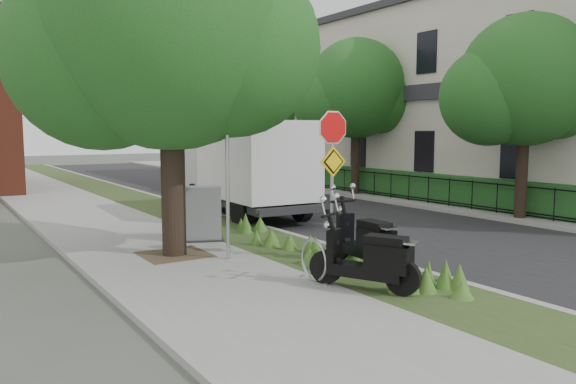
% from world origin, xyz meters
% --- Properties ---
extents(ground, '(120.00, 120.00, 0.00)m').
position_xyz_m(ground, '(0.00, 0.00, 0.00)').
color(ground, '#4C5147').
rests_on(ground, ground).
extents(sidewalk_near, '(3.50, 60.00, 0.12)m').
position_xyz_m(sidewalk_near, '(-4.25, 10.00, 0.06)').
color(sidewalk_near, gray).
rests_on(sidewalk_near, ground).
extents(verge, '(2.00, 60.00, 0.12)m').
position_xyz_m(verge, '(-1.50, 10.00, 0.06)').
color(verge, '#28421C').
rests_on(verge, ground).
extents(kerb_near, '(0.20, 60.00, 0.13)m').
position_xyz_m(kerb_near, '(-0.50, 10.00, 0.07)').
color(kerb_near, '#9E9991').
rests_on(kerb_near, ground).
extents(road, '(7.00, 60.00, 0.01)m').
position_xyz_m(road, '(3.00, 10.00, 0.01)').
color(road, black).
rests_on(road, ground).
extents(kerb_far, '(0.20, 60.00, 0.13)m').
position_xyz_m(kerb_far, '(6.50, 10.00, 0.07)').
color(kerb_far, '#9E9991').
rests_on(kerb_far, ground).
extents(footpath_far, '(3.20, 60.00, 0.12)m').
position_xyz_m(footpath_far, '(8.20, 10.00, 0.06)').
color(footpath_far, gray).
rests_on(footpath_far, ground).
extents(street_tree_main, '(6.21, 5.54, 7.66)m').
position_xyz_m(street_tree_main, '(-4.08, 2.86, 4.80)').
color(street_tree_main, black).
rests_on(street_tree_main, ground).
extents(bare_post, '(0.08, 0.08, 4.00)m').
position_xyz_m(bare_post, '(-3.20, 1.80, 2.12)').
color(bare_post, '#A5A8AD').
rests_on(bare_post, ground).
extents(bike_hoop, '(0.06, 0.78, 0.77)m').
position_xyz_m(bike_hoop, '(-2.70, -0.60, 0.50)').
color(bike_hoop, '#A5A8AD').
rests_on(bike_hoop, ground).
extents(sign_assembly, '(0.94, 0.08, 3.22)m').
position_xyz_m(sign_assembly, '(-1.40, 0.58, 2.33)').
color(sign_assembly, '#A5A8AD').
rests_on(sign_assembly, ground).
extents(fence_far, '(0.04, 24.00, 1.00)m').
position_xyz_m(fence_far, '(7.20, 10.00, 0.67)').
color(fence_far, black).
rests_on(fence_far, ground).
extents(hedge_far, '(1.00, 24.00, 1.10)m').
position_xyz_m(hedge_far, '(7.90, 10.00, 0.67)').
color(hedge_far, '#19481C').
rests_on(hedge_far, footpath_far).
extents(terrace_houses, '(7.40, 26.40, 8.20)m').
position_xyz_m(terrace_houses, '(11.49, 10.00, 4.16)').
color(terrace_houses, beige).
rests_on(terrace_houses, ground).
extents(far_tree_a, '(4.60, 4.10, 6.22)m').
position_xyz_m(far_tree_a, '(6.94, 2.05, 4.13)').
color(far_tree_a, black).
rests_on(far_tree_a, ground).
extents(far_tree_b, '(4.83, 4.31, 6.56)m').
position_xyz_m(far_tree_b, '(6.94, 10.05, 4.37)').
color(far_tree_b, black).
rests_on(far_tree_b, ground).
extents(far_tree_c, '(4.37, 3.89, 5.93)m').
position_xyz_m(far_tree_c, '(6.94, 18.04, 3.95)').
color(far_tree_c, black).
rests_on(far_tree_c, ground).
extents(scooter_near, '(1.05, 1.86, 0.96)m').
position_xyz_m(scooter_near, '(-2.20, -1.67, 0.58)').
color(scooter_near, black).
rests_on(scooter_near, ground).
extents(scooter_far, '(0.47, 2.02, 0.96)m').
position_xyz_m(scooter_far, '(-1.27, -0.41, 0.59)').
color(scooter_far, black).
rests_on(scooter_far, ground).
extents(box_truck, '(2.58, 5.96, 2.65)m').
position_xyz_m(box_truck, '(0.30, 7.27, 1.72)').
color(box_truck, '#262628').
rests_on(box_truck, ground).
extents(utility_cabinet, '(1.18, 1.00, 1.33)m').
position_xyz_m(utility_cabinet, '(-2.80, 3.98, 0.76)').
color(utility_cabinet, '#262628').
rests_on(utility_cabinet, ground).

